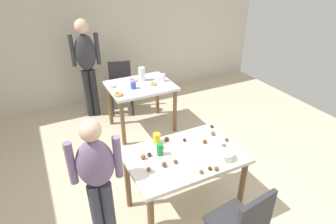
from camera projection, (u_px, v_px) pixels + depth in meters
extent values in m
plane|color=beige|center=(194.00, 207.00, 3.13)|extent=(6.40, 6.40, 0.00)
cube|color=beige|center=(104.00, 29.00, 5.01)|extent=(6.40, 0.10, 2.60)
cube|color=silver|center=(185.00, 156.00, 2.75)|extent=(1.13, 0.75, 0.04)
cylinder|color=brown|center=(241.00, 189.00, 2.88)|extent=(0.06, 0.06, 0.71)
cylinder|color=brown|center=(128.00, 181.00, 2.98)|extent=(0.06, 0.06, 0.71)
cylinder|color=brown|center=(207.00, 155.00, 3.37)|extent=(0.06, 0.06, 0.71)
cube|color=silver|center=(141.00, 86.00, 4.24)|extent=(0.95, 0.77, 0.04)
cylinder|color=brown|center=(123.00, 124.00, 4.01)|extent=(0.06, 0.06, 0.71)
cylinder|color=brown|center=(175.00, 111.00, 4.33)|extent=(0.06, 0.06, 0.71)
cylinder|color=brown|center=(110.00, 105.00, 4.52)|extent=(0.06, 0.06, 0.71)
cylinder|color=brown|center=(157.00, 95.00, 4.84)|extent=(0.06, 0.06, 0.71)
cube|color=#2D2D33|center=(235.00, 224.00, 2.42)|extent=(0.45, 0.45, 0.04)
cube|color=#2D2D33|center=(255.00, 219.00, 2.17)|extent=(0.38, 0.09, 0.42)
cylinder|color=#2D2D33|center=(232.00, 219.00, 2.73)|extent=(0.04, 0.04, 0.41)
cube|color=#2D2D33|center=(121.00, 89.00, 4.87)|extent=(0.49, 0.49, 0.04)
cube|color=#2D2D33|center=(120.00, 73.00, 4.91)|extent=(0.38, 0.14, 0.42)
cylinder|color=#2D2D33|center=(133.00, 104.00, 4.86)|extent=(0.04, 0.04, 0.41)
cylinder|color=#2D2D33|center=(113.00, 106.00, 4.80)|extent=(0.04, 0.04, 0.41)
cylinder|color=#2D2D33|center=(131.00, 96.00, 5.15)|extent=(0.04, 0.04, 0.41)
cylinder|color=#2D2D33|center=(112.00, 97.00, 5.10)|extent=(0.04, 0.04, 0.41)
cylinder|color=#383D4C|center=(97.00, 213.00, 2.63)|extent=(0.11, 0.11, 0.67)
cylinder|color=#383D4C|center=(109.00, 211.00, 2.66)|extent=(0.11, 0.11, 0.67)
ellipsoid|color=slate|center=(95.00, 164.00, 2.37)|extent=(0.36, 0.27, 0.48)
sphere|color=beige|center=(90.00, 130.00, 2.21)|extent=(0.18, 0.18, 0.18)
cylinder|color=slate|center=(71.00, 163.00, 2.31)|extent=(0.08, 0.08, 0.41)
cylinder|color=slate|center=(118.00, 157.00, 2.39)|extent=(0.08, 0.08, 0.41)
cylinder|color=#28282D|center=(95.00, 93.00, 4.78)|extent=(0.11, 0.11, 0.82)
cylinder|color=#28282D|center=(88.00, 94.00, 4.75)|extent=(0.11, 0.11, 0.82)
ellipsoid|color=#333338|center=(85.00, 53.00, 4.42)|extent=(0.35, 0.26, 0.58)
sphere|color=beige|center=(82.00, 26.00, 4.23)|extent=(0.22, 0.22, 0.22)
cylinder|color=#333338|center=(97.00, 49.00, 4.45)|extent=(0.08, 0.08, 0.50)
cylinder|color=#333338|center=(72.00, 51.00, 4.36)|extent=(0.08, 0.08, 0.50)
cylinder|color=white|center=(224.00, 155.00, 2.67)|extent=(0.17, 0.17, 0.07)
cylinder|color=#198438|center=(160.00, 149.00, 2.71)|extent=(0.07, 0.07, 0.12)
cube|color=silver|center=(192.00, 161.00, 2.64)|extent=(0.17, 0.02, 0.01)
cylinder|color=yellow|center=(157.00, 138.00, 2.89)|extent=(0.08, 0.08, 0.10)
sphere|color=brown|center=(162.00, 147.00, 2.82)|extent=(0.04, 0.04, 0.04)
sphere|color=brown|center=(175.00, 162.00, 2.61)|extent=(0.04, 0.04, 0.04)
sphere|color=brown|center=(205.00, 141.00, 2.89)|extent=(0.05, 0.05, 0.05)
sphere|color=brown|center=(201.00, 172.00, 2.49)|extent=(0.04, 0.04, 0.04)
sphere|color=#3D2319|center=(184.00, 140.00, 2.93)|extent=(0.04, 0.04, 0.04)
sphere|color=brown|center=(164.00, 164.00, 2.57)|extent=(0.05, 0.05, 0.05)
sphere|color=brown|center=(224.00, 146.00, 2.82)|extent=(0.05, 0.05, 0.05)
sphere|color=#3D2319|center=(149.00, 155.00, 2.70)|extent=(0.04, 0.04, 0.04)
sphere|color=brown|center=(227.00, 140.00, 2.93)|extent=(0.04, 0.04, 0.04)
sphere|color=#3D2319|center=(210.00, 168.00, 2.53)|extent=(0.04, 0.04, 0.04)
sphere|color=#3D2319|center=(167.00, 139.00, 2.93)|extent=(0.05, 0.05, 0.05)
sphere|color=brown|center=(216.00, 168.00, 2.52)|extent=(0.04, 0.04, 0.04)
sphere|color=brown|center=(149.00, 169.00, 2.52)|extent=(0.04, 0.04, 0.04)
sphere|color=brown|center=(143.00, 157.00, 2.66)|extent=(0.05, 0.05, 0.05)
sphere|color=#3D2319|center=(212.00, 126.00, 3.16)|extent=(0.04, 0.04, 0.04)
sphere|color=brown|center=(213.00, 133.00, 3.02)|extent=(0.05, 0.05, 0.05)
cylinder|color=white|center=(142.00, 74.00, 4.33)|extent=(0.10, 0.10, 0.21)
cylinder|color=white|center=(163.00, 78.00, 4.33)|extent=(0.07, 0.07, 0.11)
cylinder|color=#3351B2|center=(133.00, 85.00, 4.09)|extent=(0.08, 0.08, 0.09)
torus|color=gold|center=(118.00, 94.00, 3.89)|extent=(0.13, 0.13, 0.04)
torus|color=white|center=(112.00, 86.00, 4.15)|extent=(0.12, 0.12, 0.04)
torus|color=pink|center=(133.00, 80.00, 4.34)|extent=(0.13, 0.13, 0.04)
torus|color=gold|center=(153.00, 84.00, 4.22)|extent=(0.10, 0.10, 0.03)
torus|color=white|center=(158.00, 78.00, 4.42)|extent=(0.13, 0.13, 0.04)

